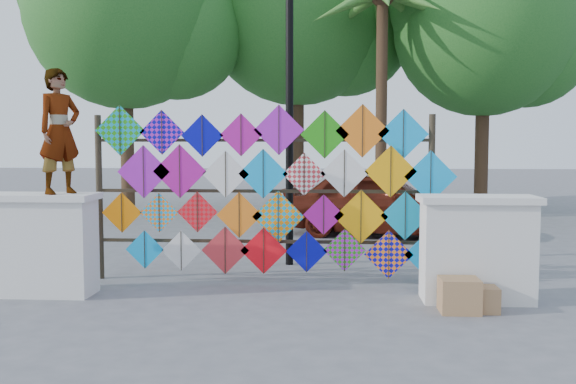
% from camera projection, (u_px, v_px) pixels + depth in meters
% --- Properties ---
extents(ground, '(80.00, 80.00, 0.00)m').
position_uv_depth(ground, '(256.00, 294.00, 8.13)').
color(ground, gray).
rests_on(ground, ground).
extents(parapet_left, '(1.40, 0.65, 1.28)m').
position_uv_depth(parapet_left, '(41.00, 244.00, 8.05)').
color(parapet_left, white).
rests_on(parapet_left, ground).
extents(parapet_right, '(1.40, 0.65, 1.28)m').
position_uv_depth(parapet_right, '(477.00, 248.00, 7.72)').
color(parapet_right, white).
rests_on(parapet_right, ground).
extents(kite_rack, '(4.97, 0.24, 2.44)m').
position_uv_depth(kite_rack, '(272.00, 192.00, 8.76)').
color(kite_rack, '#2E2619').
rests_on(kite_rack, ground).
extents(tree_west, '(5.85, 5.20, 8.01)m').
position_uv_depth(tree_west, '(129.00, 12.00, 16.98)').
color(tree_west, '#4B3420').
rests_on(tree_west, ground).
extents(tree_mid, '(6.30, 5.60, 8.61)m').
position_uv_depth(tree_mid, '(302.00, 10.00, 18.66)').
color(tree_mid, '#4B3420').
rests_on(tree_mid, ground).
extents(tree_east, '(5.40, 4.80, 7.42)m').
position_uv_depth(tree_east, '(488.00, 26.00, 16.92)').
color(tree_east, '#4B3420').
rests_on(tree_east, ground).
extents(palm_tree, '(3.62, 3.62, 5.83)m').
position_uv_depth(palm_tree, '(382.00, 18.00, 15.58)').
color(palm_tree, '#4B3420').
rests_on(palm_tree, ground).
extents(vendor_woman, '(0.62, 0.68, 1.55)m').
position_uv_depth(vendor_woman, '(60.00, 131.00, 7.93)').
color(vendor_woman, '#99999E').
rests_on(vendor_woman, parapet_left).
extents(sedan, '(4.26, 2.59, 1.36)m').
position_uv_depth(sedan, '(379.00, 203.00, 13.19)').
color(sedan, '#52190E').
rests_on(sedan, ground).
extents(lamppost, '(0.28, 0.28, 4.46)m').
position_uv_depth(lamppost, '(289.00, 92.00, 9.90)').
color(lamppost, black).
rests_on(lamppost, ground).
extents(cardboard_box_near, '(0.44, 0.39, 0.39)m').
position_uv_depth(cardboard_box_near, '(459.00, 295.00, 7.24)').
color(cardboard_box_near, '#9F6D4D').
rests_on(cardboard_box_near, ground).
extents(cardboard_box_far, '(0.34, 0.32, 0.29)m').
position_uv_depth(cardboard_box_far, '(482.00, 299.00, 7.26)').
color(cardboard_box_far, '#9F6D4D').
rests_on(cardboard_box_far, ground).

